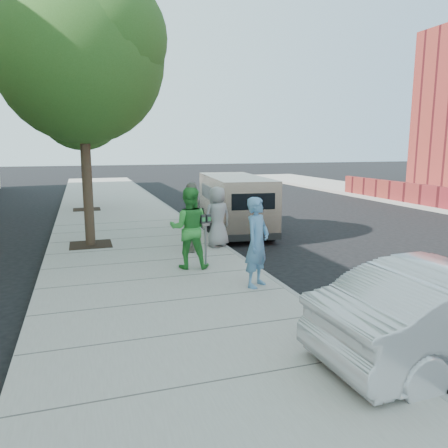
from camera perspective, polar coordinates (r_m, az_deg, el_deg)
The scene contains 11 objects.
ground at distance 11.47m, azimuth -5.08°, elevation -5.18°, with size 120.00×120.00×0.00m, color black.
sidewalk at distance 11.27m, azimuth -10.06°, elevation -5.17°, with size 5.00×60.00×0.15m, color gray.
curb_face at distance 11.84m, azimuth 1.74°, elevation -4.27°, with size 0.12×60.00×0.16m, color gray.
tree_near at distance 13.42m, azimuth -18.07°, elevation 20.52°, with size 4.62×4.60×7.53m.
tree_far at distance 20.86m, azimuth -18.07°, elevation 14.81°, with size 3.92×3.80×6.49m.
parking_meter at distance 10.28m, azimuth -2.42°, elevation -0.74°, with size 0.28×0.16×1.29m.
van at distance 15.52m, azimuth 1.36°, elevation 2.84°, with size 2.32×5.47×1.97m.
person_officer at distance 8.98m, azimuth 4.36°, elevation -2.39°, with size 0.68×0.45×1.86m, color #5386B2.
person_green_shirt at distance 10.34m, azimuth -4.57°, elevation -0.53°, with size 0.94×0.73×1.93m, color green.
person_gray_shirt at distance 12.54m, azimuth -0.88°, elevation 0.95°, with size 0.85×0.55×1.74m, color gray.
person_striped_polo at distance 11.96m, azimuth -4.15°, elevation 0.91°, with size 1.12×0.47×1.92m, color gray.
Camera 1 is at (-2.46, -10.78, 3.04)m, focal length 35.00 mm.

